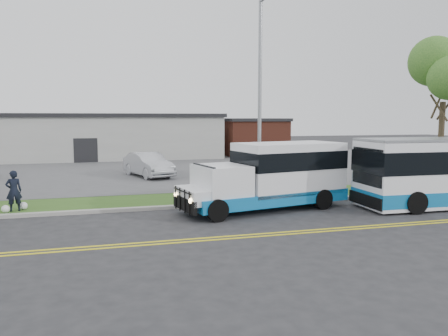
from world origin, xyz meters
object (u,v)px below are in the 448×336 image
object	(u,v)px
pedestrian	(14,191)
streetlight_near	(260,92)
shuttle_bus	(274,174)
parked_car_a	(148,165)
tree_east	(444,77)

from	to	relation	value
pedestrian	streetlight_near	bearing A→B (deg)	167.64
shuttle_bus	pedestrian	size ratio (longest dim) A/B	4.54
shuttle_bus	parked_car_a	xyz separation A→B (m)	(-4.38, 11.27, -0.64)
tree_east	parked_car_a	world-z (taller)	tree_east
streetlight_near	pedestrian	distance (m)	11.93
shuttle_bus	pedestrian	bearing A→B (deg)	158.71
tree_east	parked_car_a	bearing A→B (deg)	152.10
pedestrian	tree_east	bearing A→B (deg)	166.23
tree_east	streetlight_near	size ratio (longest dim) A/B	0.88
streetlight_near	shuttle_bus	distance (m)	4.59
shuttle_bus	tree_east	bearing A→B (deg)	3.24
tree_east	pedestrian	world-z (taller)	tree_east
pedestrian	shuttle_bus	bearing A→B (deg)	153.58
shuttle_bus	parked_car_a	world-z (taller)	shuttle_bus
parked_car_a	shuttle_bus	bearing A→B (deg)	-87.79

